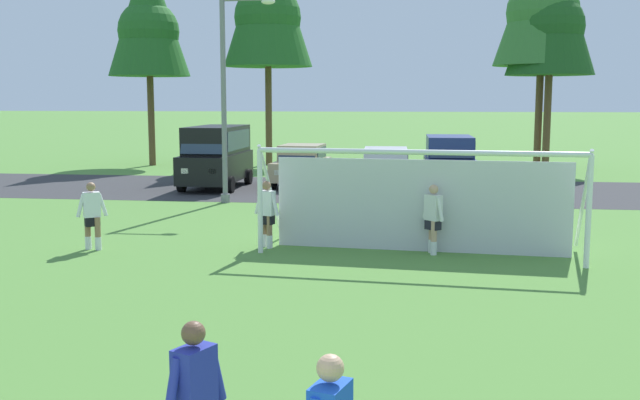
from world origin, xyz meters
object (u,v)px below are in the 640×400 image
(soccer_goal, at_px, (420,199))
(parked_car_slot_left, at_px, (302,165))
(player_winger_left, at_px, (267,214))
(parked_car_slot_far_left, at_px, (217,155))
(parked_car_slot_center, at_px, (449,163))
(street_lamp, at_px, (229,98))
(player_defender_far, at_px, (433,219))
(player_midfield_center, at_px, (92,216))
(parked_car_slot_center_left, at_px, (386,170))

(soccer_goal, bearing_deg, parked_car_slot_left, 110.51)
(player_winger_left, height_order, parked_car_slot_far_left, parked_car_slot_far_left)
(soccer_goal, distance_m, parked_car_slot_far_left, 14.50)
(parked_car_slot_left, relative_size, parked_car_slot_center, 0.93)
(soccer_goal, distance_m, parked_car_slot_left, 14.01)
(soccer_goal, bearing_deg, player_winger_left, 177.58)
(street_lamp, bearing_deg, player_defender_far, -48.48)
(player_defender_far, xyz_separation_m, parked_car_slot_center, (0.84, 12.34, 0.29))
(player_defender_far, distance_m, parked_car_slot_far_left, 14.74)
(soccer_goal, distance_m, player_midfield_center, 7.84)
(player_midfield_center, distance_m, player_winger_left, 4.19)
(soccer_goal, relative_size, parked_car_slot_center_left, 1.77)
(parked_car_slot_left, distance_m, parked_car_slot_center, 6.13)
(parked_car_slot_far_left, distance_m, parked_car_slot_left, 3.57)
(player_defender_far, distance_m, parked_car_slot_left, 14.17)
(player_winger_left, height_order, street_lamp, street_lamp)
(player_winger_left, bearing_deg, player_midfield_center, -168.63)
(parked_car_slot_center_left, height_order, parked_car_slot_center, parked_car_slot_center)
(soccer_goal, xyz_separation_m, parked_car_slot_center_left, (-1.32, 11.46, -0.42))
(player_defender_far, bearing_deg, player_midfield_center, -175.68)
(parked_car_slot_center_left, bearing_deg, street_lamp, -144.73)
(player_midfield_center, xyz_separation_m, player_winger_left, (4.11, 0.83, 0.00))
(player_winger_left, height_order, parked_car_slot_center, parked_car_slot_center)
(parked_car_slot_far_left, bearing_deg, parked_car_slot_left, 19.60)
(player_midfield_center, relative_size, parked_car_slot_left, 0.38)
(parked_car_slot_left, xyz_separation_m, parked_car_slot_center_left, (3.59, -1.65, 0.00))
(player_winger_left, bearing_deg, parked_car_slot_far_left, 111.14)
(parked_car_slot_far_left, xyz_separation_m, parked_car_slot_center_left, (6.92, -0.46, -0.47))
(player_winger_left, xyz_separation_m, parked_car_slot_left, (-1.22, 12.96, 0.05))
(player_defender_far, relative_size, player_winger_left, 1.00)
(parked_car_slot_center_left, distance_m, parked_car_slot_center, 2.62)
(parked_car_slot_left, bearing_deg, parked_car_slot_center_left, -24.71)
(parked_car_slot_left, xyz_separation_m, parked_car_slot_center, (6.07, -0.83, 0.24))
(street_lamp, bearing_deg, player_midfield_center, -98.22)
(street_lamp, bearing_deg, soccer_goal, -49.63)
(parked_car_slot_far_left, height_order, street_lamp, street_lamp)
(player_midfield_center, bearing_deg, parked_car_slot_center, 55.33)
(parked_car_slot_far_left, relative_size, parked_car_slot_left, 1.12)
(parked_car_slot_center, bearing_deg, player_defender_far, -93.91)
(player_midfield_center, relative_size, parked_car_slot_far_left, 0.34)
(parked_car_slot_left, bearing_deg, parked_car_slot_center, -7.81)
(soccer_goal, bearing_deg, street_lamp, 130.37)
(parked_car_slot_center, height_order, street_lamp, street_lamp)
(soccer_goal, xyz_separation_m, player_defender_far, (0.32, -0.06, -0.47))
(parked_car_slot_left, height_order, parked_car_slot_center_left, same)
(parked_car_slot_far_left, distance_m, parked_car_slot_center_left, 6.96)
(parked_car_slot_left, bearing_deg, soccer_goal, -69.49)
(player_midfield_center, distance_m, player_defender_far, 8.14)
(player_defender_far, distance_m, player_winger_left, 4.02)
(player_winger_left, distance_m, street_lamp, 8.60)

